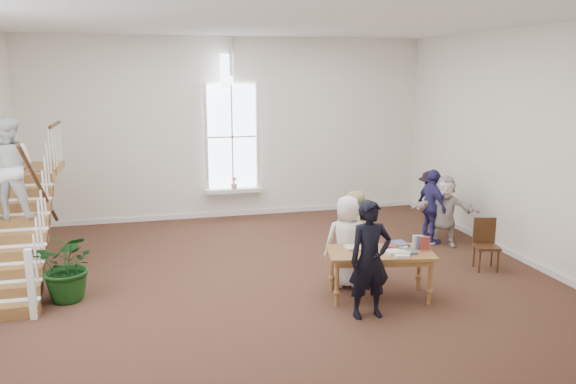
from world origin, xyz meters
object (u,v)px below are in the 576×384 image
object	(u,v)px
woman_cluster_c	(445,211)
floor_plant	(69,265)
police_officer	(370,260)
woman_cluster_a	(432,207)
woman_cluster_b	(430,204)
library_table	(381,256)
side_chair	(486,241)
person_yellow	(354,233)
elderly_woman	(347,242)

from	to	relation	value
woman_cluster_c	floor_plant	distance (m)	7.50
police_officer	woman_cluster_c	xyz separation A→B (m)	(2.92, 2.97, -0.14)
woman_cluster_a	woman_cluster_b	size ratio (longest dim) A/B	1.08
library_table	woman_cluster_c	world-z (taller)	woman_cluster_c
side_chair	floor_plant	bearing A→B (deg)	-167.45
woman_cluster_a	library_table	bearing A→B (deg)	132.48
library_table	person_yellow	size ratio (longest dim) A/B	1.16
library_table	police_officer	bearing A→B (deg)	-114.45
library_table	woman_cluster_a	xyz separation A→B (m)	(2.25, 2.52, 0.10)
police_officer	woman_cluster_c	size ratio (longest dim) A/B	1.19
floor_plant	side_chair	size ratio (longest dim) A/B	1.23
woman_cluster_a	woman_cluster_c	distance (m)	0.29
woman_cluster_a	woman_cluster_b	distance (m)	0.50
floor_plant	woman_cluster_b	bearing A→B (deg)	14.03
police_officer	elderly_woman	world-z (taller)	police_officer
elderly_woman	side_chair	bearing A→B (deg)	-162.88
woman_cluster_c	elderly_woman	bearing A→B (deg)	-120.29
police_officer	woman_cluster_c	bearing A→B (deg)	44.33
library_table	woman_cluster_b	xyz separation A→B (m)	(2.45, 2.97, 0.05)
police_officer	person_yellow	size ratio (longest dim) A/B	1.15
elderly_woman	side_chair	size ratio (longest dim) A/B	1.66
elderly_woman	woman_cluster_a	bearing A→B (deg)	-131.02
person_yellow	floor_plant	distance (m)	4.88
library_table	elderly_woman	distance (m)	0.71
police_officer	floor_plant	bearing A→B (deg)	157.29
floor_plant	woman_cluster_c	bearing A→B (deg)	9.21
library_table	side_chair	bearing A→B (deg)	29.78
person_yellow	woman_cluster_b	size ratio (longest dim) A/B	1.04
person_yellow	side_chair	bearing A→B (deg)	155.84
woman_cluster_b	floor_plant	distance (m)	7.63
library_table	floor_plant	xyz separation A→B (m)	(-4.95, 1.12, -0.12)
woman_cluster_a	floor_plant	size ratio (longest dim) A/B	1.37
elderly_woman	person_yellow	size ratio (longest dim) A/B	1.02
library_table	woman_cluster_c	xyz separation A→B (m)	(2.45, 2.32, 0.05)
woman_cluster_b	side_chair	distance (m)	2.17
floor_plant	side_chair	xyz separation A→B (m)	(7.42, -0.30, -0.06)
woman_cluster_b	woman_cluster_c	world-z (taller)	woman_cluster_c
woman_cluster_b	floor_plant	size ratio (longest dim) A/B	1.28
woman_cluster_c	side_chair	bearing A→B (deg)	-60.87
elderly_woman	floor_plant	bearing A→B (deg)	6.30
elderly_woman	floor_plant	world-z (taller)	elderly_woman
side_chair	woman_cluster_c	bearing A→B (deg)	105.69
police_officer	floor_plant	world-z (taller)	police_officer
library_table	woman_cluster_b	bearing A→B (deg)	61.95
woman_cluster_c	floor_plant	bearing A→B (deg)	-142.46
woman_cluster_c	side_chair	distance (m)	1.52
library_table	person_yellow	world-z (taller)	person_yellow
person_yellow	side_chair	world-z (taller)	person_yellow
person_yellow	woman_cluster_c	size ratio (longest dim) A/B	1.04
police_officer	floor_plant	distance (m)	4.83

